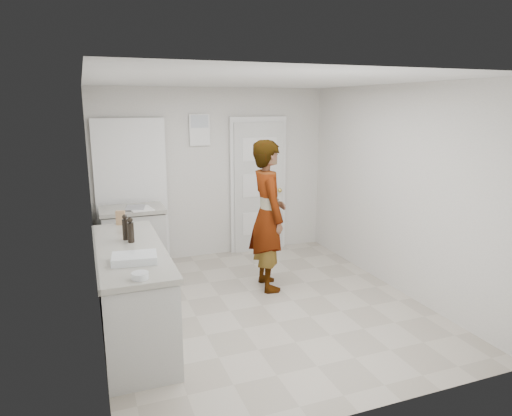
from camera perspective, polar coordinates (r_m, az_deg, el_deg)
name	(u,v)px	position (r m, az deg, el deg)	size (l,w,h in m)	color
ground	(262,305)	(5.37, 0.78, -12.08)	(4.00, 4.00, 0.00)	#A09686
room_shell	(203,190)	(6.79, -6.61, 2.27)	(4.00, 4.00, 4.00)	beige
main_counter	(132,296)	(4.72, -15.19, -10.56)	(0.64, 1.96, 0.93)	#AFAFAB
side_counter	(134,244)	(6.37, -15.01, -4.33)	(0.84, 0.61, 0.93)	#AFAFAB
person	(268,216)	(5.59, 1.52, -0.96)	(0.68, 0.45, 1.86)	silver
cake_mix_box	(121,218)	(5.39, -16.57, -1.18)	(0.10, 0.05, 0.16)	#AA7955
spice_jar	(125,229)	(5.05, -16.01, -2.60)	(0.05, 0.05, 0.08)	tan
oil_cruet_a	(131,230)	(4.67, -15.40, -2.72)	(0.06, 0.06, 0.26)	black
oil_cruet_b	(125,228)	(4.77, -16.03, -2.38)	(0.06, 0.06, 0.27)	black
baking_dish	(134,259)	(4.12, -14.95, -6.13)	(0.41, 0.31, 0.07)	silver
egg_bowl	(140,276)	(3.73, -14.29, -8.20)	(0.14, 0.14, 0.05)	silver
papers	(141,209)	(6.14, -14.22, -0.07)	(0.28, 0.35, 0.01)	white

